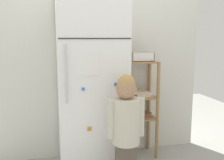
% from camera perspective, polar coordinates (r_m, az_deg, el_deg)
% --- Properties ---
extents(kitchen_wall_back, '(2.42, 0.03, 2.26)m').
position_cam_1_polar(kitchen_wall_back, '(2.85, -3.58, 5.31)').
color(kitchen_wall_back, silver).
rests_on(kitchen_wall_back, ground).
extents(refrigerator, '(0.66, 0.60, 1.76)m').
position_cam_1_polar(refrigerator, '(2.56, -4.63, -0.76)').
color(refrigerator, white).
rests_on(refrigerator, ground).
extents(child_standing, '(0.33, 0.24, 1.02)m').
position_cam_1_polar(child_standing, '(2.23, 3.14, -9.07)').
color(child_standing, brown).
rests_on(child_standing, ground).
extents(pantry_shelf_unit, '(0.35, 0.29, 1.08)m').
position_cam_1_polar(pantry_shelf_unit, '(2.88, 6.29, -4.94)').
color(pantry_shelf_unit, '#9E7247').
rests_on(pantry_shelf_unit, ground).
extents(fruit_bin, '(0.24, 0.14, 0.09)m').
position_cam_1_polar(fruit_bin, '(2.78, 6.61, 4.98)').
color(fruit_bin, white).
rests_on(fruit_bin, pantry_shelf_unit).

